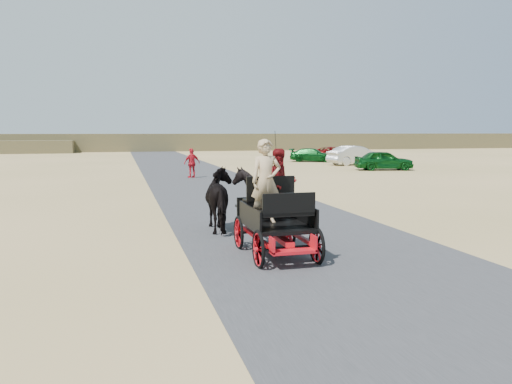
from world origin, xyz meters
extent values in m
plane|color=tan|center=(0.00, 0.00, 0.00)|extent=(140.00, 140.00, 0.00)
cube|color=#38383A|center=(0.00, 0.00, 0.01)|extent=(6.00, 140.00, 0.01)
cube|color=brown|center=(0.00, 62.00, 1.20)|extent=(140.00, 6.00, 2.40)
imported|color=black|center=(-1.66, 3.21, 0.85)|extent=(0.91, 2.01, 1.70)
imported|color=black|center=(-0.56, 3.21, 0.85)|extent=(1.37, 1.54, 1.70)
imported|color=tan|center=(-1.31, 0.26, 1.62)|extent=(0.66, 0.43, 1.80)
imported|color=#660C0F|center=(-0.81, 0.81, 1.51)|extent=(0.77, 0.60, 1.58)
imported|color=red|center=(-0.29, 19.00, 0.86)|extent=(1.09, 0.73, 1.73)
imported|color=#0C4C19|center=(13.52, 21.43, 0.69)|extent=(4.29, 2.46, 1.37)
imported|color=silver|center=(14.12, 27.01, 0.77)|extent=(4.90, 2.43, 1.54)
imported|color=#0C4C19|center=(12.38, 31.92, 0.60)|extent=(4.43, 3.45, 1.20)
imported|color=maroon|center=(16.26, 36.16, 0.59)|extent=(4.63, 2.97, 1.19)
camera|label=1|loc=(-4.31, -9.92, 2.67)|focal=35.00mm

